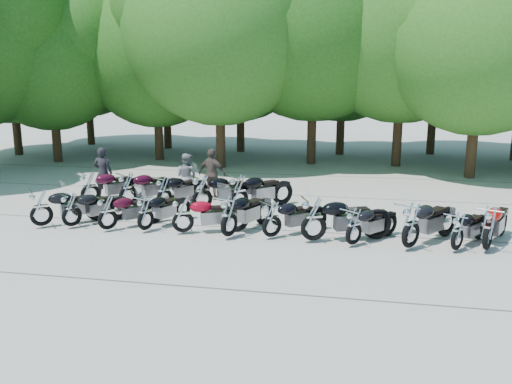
% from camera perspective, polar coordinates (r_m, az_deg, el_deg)
% --- Properties ---
extents(ground, '(90.00, 90.00, 0.00)m').
position_cam_1_polar(ground, '(14.39, -1.14, -5.57)').
color(ground, '#9A958B').
rests_on(ground, ground).
extents(tree_0, '(7.50, 7.50, 9.21)m').
position_cam_1_polar(tree_0, '(32.08, -24.54, 13.28)').
color(tree_0, '#3A2614').
rests_on(tree_0, ground).
extents(tree_1, '(6.97, 6.97, 8.55)m').
position_cam_1_polar(tree_1, '(28.76, -20.86, 13.00)').
color(tree_1, '#3A2614').
rests_on(tree_1, ground).
extents(tree_2, '(7.31, 7.31, 8.97)m').
position_cam_1_polar(tree_2, '(28.09, -10.53, 14.14)').
color(tree_2, '#3A2614').
rests_on(tree_2, ground).
extents(tree_3, '(8.70, 8.70, 10.67)m').
position_cam_1_polar(tree_3, '(25.49, -3.91, 16.75)').
color(tree_3, '#3A2614').
rests_on(tree_3, ground).
extents(tree_4, '(9.13, 9.13, 11.20)m').
position_cam_1_polar(tree_4, '(26.63, 6.14, 17.21)').
color(tree_4, '#3A2614').
rests_on(tree_4, ground).
extents(tree_5, '(9.04, 9.04, 11.10)m').
position_cam_1_polar(tree_5, '(26.70, 15.29, 16.71)').
color(tree_5, '#3A2614').
rests_on(tree_5, ground).
extents(tree_6, '(8.00, 8.00, 9.82)m').
position_cam_1_polar(tree_6, '(24.66, 22.64, 14.79)').
color(tree_6, '#3A2614').
rests_on(tree_6, ground).
extents(tree_9, '(7.59, 7.59, 9.32)m').
position_cam_1_polar(tree_9, '(35.04, -17.52, 13.79)').
color(tree_9, '#3A2614').
rests_on(tree_9, ground).
extents(tree_10, '(7.78, 7.78, 9.55)m').
position_cam_1_polar(tree_10, '(32.33, -9.59, 14.57)').
color(tree_10, '#3A2614').
rests_on(tree_10, ground).
extents(tree_11, '(7.56, 7.56, 9.28)m').
position_cam_1_polar(tree_11, '(30.53, -1.69, 14.55)').
color(tree_11, '#3A2614').
rests_on(tree_11, ground).
extents(tree_12, '(7.88, 7.88, 9.67)m').
position_cam_1_polar(tree_12, '(29.87, 9.17, 14.88)').
color(tree_12, '#3A2614').
rests_on(tree_12, ground).
extents(tree_13, '(8.31, 8.31, 10.20)m').
position_cam_1_polar(tree_13, '(31.11, 18.61, 14.89)').
color(tree_13, '#3A2614').
rests_on(tree_13, ground).
extents(motorcycle_0, '(2.17, 1.98, 1.27)m').
position_cam_1_polar(motorcycle_0, '(16.91, -21.71, -1.46)').
color(motorcycle_0, black).
rests_on(motorcycle_0, ground).
extents(motorcycle_1, '(1.80, 2.05, 1.19)m').
position_cam_1_polar(motorcycle_1, '(16.60, -18.87, -1.64)').
color(motorcycle_1, black).
rests_on(motorcycle_1, ground).
extents(motorcycle_2, '(1.84, 1.97, 1.17)m').
position_cam_1_polar(motorcycle_2, '(15.97, -15.39, -2.00)').
color(motorcycle_2, '#350715').
rests_on(motorcycle_2, ground).
extents(motorcycle_3, '(1.44, 2.16, 1.18)m').
position_cam_1_polar(motorcycle_3, '(15.66, -11.58, -2.06)').
color(motorcycle_3, black).
rests_on(motorcycle_3, ground).
extents(motorcycle_4, '(2.21, 1.37, 1.20)m').
position_cam_1_polar(motorcycle_4, '(15.24, -7.72, -2.29)').
color(motorcycle_4, maroon).
rests_on(motorcycle_4, ground).
extents(motorcycle_5, '(1.61, 2.45, 1.33)m').
position_cam_1_polar(motorcycle_5, '(14.74, -2.85, -2.43)').
color(motorcycle_5, black).
rests_on(motorcycle_5, ground).
extents(motorcycle_6, '(2.00, 1.90, 1.19)m').
position_cam_1_polar(motorcycle_6, '(14.71, 1.69, -2.73)').
color(motorcycle_6, black).
rests_on(motorcycle_6, ground).
extents(motorcycle_7, '(2.58, 1.63, 1.40)m').
position_cam_1_polar(motorcycle_7, '(14.42, 6.12, -2.69)').
color(motorcycle_7, black).
rests_on(motorcycle_7, ground).
extents(motorcycle_8, '(1.78, 1.98, 1.16)m').
position_cam_1_polar(motorcycle_8, '(14.30, 10.27, -3.47)').
color(motorcycle_8, black).
rests_on(motorcycle_8, ground).
extents(motorcycle_9, '(2.09, 2.42, 1.40)m').
position_cam_1_polar(motorcycle_9, '(14.32, 16.03, -3.25)').
color(motorcycle_9, black).
rests_on(motorcycle_9, ground).
extents(motorcycle_10, '(1.63, 2.04, 1.15)m').
position_cam_1_polar(motorcycle_10, '(14.58, 20.48, -3.79)').
color(motorcycle_10, black).
rests_on(motorcycle_10, ground).
extents(motorcycle_11, '(1.62, 2.46, 1.34)m').
position_cam_1_polar(motorcycle_11, '(14.83, 23.29, -3.38)').
color(motorcycle_11, '#970A05').
rests_on(motorcycle_11, ground).
extents(motorcycle_12, '(2.13, 2.17, 1.32)m').
position_cam_1_polar(motorcycle_12, '(19.18, -17.09, 0.55)').
color(motorcycle_12, '#39071B').
rests_on(motorcycle_12, ground).
extents(motorcycle_13, '(2.07, 2.23, 1.32)m').
position_cam_1_polar(motorcycle_13, '(18.63, -13.33, 0.43)').
color(motorcycle_13, black).
rests_on(motorcycle_13, ground).
extents(motorcycle_14, '(1.69, 2.22, 1.23)m').
position_cam_1_polar(motorcycle_14, '(18.13, -9.66, 0.12)').
color(motorcycle_14, black).
rests_on(motorcycle_14, ground).
extents(motorcycle_15, '(2.35, 2.03, 1.36)m').
position_cam_1_polar(motorcycle_15, '(17.66, -5.69, 0.10)').
color(motorcycle_15, black).
rests_on(motorcycle_15, ground).
extents(motorcycle_16, '(2.26, 2.29, 1.39)m').
position_cam_1_polar(motorcycle_16, '(17.44, -1.82, 0.06)').
color(motorcycle_16, black).
rests_on(motorcycle_16, ground).
extents(rider_0, '(0.71, 0.49, 1.86)m').
position_cam_1_polar(rider_0, '(20.06, -15.81, 1.94)').
color(rider_0, black).
rests_on(rider_0, ground).
extents(rider_1, '(0.96, 0.85, 1.66)m').
position_cam_1_polar(rider_1, '(19.31, -7.34, 1.62)').
color(rider_1, gray).
rests_on(rider_1, ground).
extents(rider_2, '(1.15, 0.71, 1.83)m').
position_cam_1_polar(rider_2, '(19.23, -4.63, 1.89)').
color(rider_2, brown).
rests_on(rider_2, ground).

